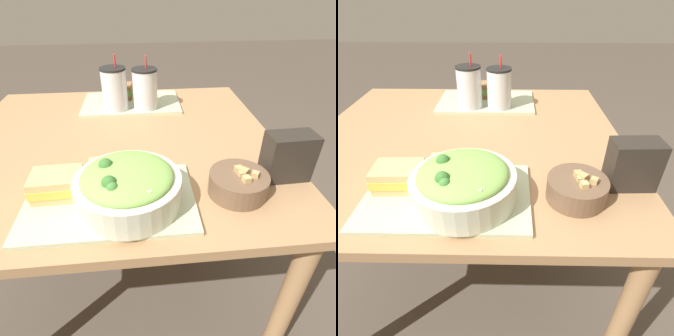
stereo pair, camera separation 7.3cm
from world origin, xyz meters
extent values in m
plane|color=#4C4238|center=(0.00, 0.00, 0.00)|extent=(12.00, 12.00, 0.00)
cube|color=#A37A51|center=(0.00, 0.00, 0.74)|extent=(1.13, 1.06, 0.03)
cylinder|color=#A37A51|center=(0.51, -0.47, 0.36)|extent=(0.06, 0.06, 0.72)
cylinder|color=#A37A51|center=(-0.51, 0.47, 0.36)|extent=(0.06, 0.06, 0.72)
cylinder|color=#A37A51|center=(0.51, 0.47, 0.36)|extent=(0.06, 0.06, 0.72)
cube|color=#B2BC99|center=(0.00, -0.34, 0.76)|extent=(0.43, 0.28, 0.01)
cube|color=#B2BC99|center=(0.05, 0.34, 0.76)|extent=(0.43, 0.28, 0.01)
cylinder|color=beige|center=(0.05, -0.36, 0.80)|extent=(0.26, 0.26, 0.07)
ellipsoid|color=#7FB251|center=(0.05, -0.36, 0.84)|extent=(0.22, 0.22, 0.05)
sphere|color=#38702D|center=(0.01, -0.41, 0.86)|extent=(0.03, 0.03, 0.03)
sphere|color=#427F38|center=(0.02, -0.42, 0.86)|extent=(0.03, 0.03, 0.03)
sphere|color=#38702D|center=(0.00, -0.34, 0.86)|extent=(0.03, 0.03, 0.03)
cube|color=beige|center=(0.09, -0.42, 0.85)|extent=(0.05, 0.05, 0.01)
cube|color=beige|center=(0.04, -0.41, 0.85)|extent=(0.05, 0.04, 0.01)
cube|color=beige|center=(0.03, -0.37, 0.85)|extent=(0.05, 0.04, 0.01)
cylinder|color=brown|center=(0.34, -0.34, 0.78)|extent=(0.16, 0.16, 0.06)
cylinder|color=#4C2814|center=(0.34, -0.34, 0.80)|extent=(0.14, 0.14, 0.01)
cube|color=tan|center=(0.34, -0.34, 0.82)|extent=(0.02, 0.02, 0.02)
cube|color=tan|center=(0.35, -0.34, 0.82)|extent=(0.03, 0.03, 0.02)
cube|color=tan|center=(0.35, -0.37, 0.82)|extent=(0.02, 0.02, 0.02)
cube|color=tan|center=(0.37, -0.35, 0.82)|extent=(0.02, 0.02, 0.02)
cube|color=tan|center=(0.34, -0.32, 0.82)|extent=(0.02, 0.02, 0.02)
cube|color=tan|center=(-0.13, -0.31, 0.77)|extent=(0.13, 0.10, 0.02)
cube|color=#EFB742|center=(-0.13, -0.31, 0.80)|extent=(0.13, 0.10, 0.02)
cube|color=tan|center=(-0.13, -0.31, 0.82)|extent=(0.13, 0.10, 0.02)
cylinder|color=tan|center=(0.02, -0.24, 0.80)|extent=(0.16, 0.08, 0.07)
cylinder|color=beige|center=(0.10, -0.23, 0.80)|extent=(0.01, 0.06, 0.06)
cube|color=olive|center=(-0.01, 0.39, 0.77)|extent=(0.12, 0.09, 0.02)
cube|color=#6B9E47|center=(-0.01, 0.39, 0.80)|extent=(0.13, 0.10, 0.02)
cube|color=olive|center=(-0.01, 0.39, 0.82)|extent=(0.12, 0.09, 0.02)
cylinder|color=silver|center=(-0.01, 0.26, 0.85)|extent=(0.10, 0.10, 0.17)
cylinder|color=black|center=(-0.01, 0.26, 0.84)|extent=(0.09, 0.09, 0.14)
cylinder|color=black|center=(-0.01, 0.26, 0.93)|extent=(0.11, 0.11, 0.01)
cylinder|color=red|center=(0.00, 0.26, 0.96)|extent=(0.01, 0.02, 0.06)
cylinder|color=silver|center=(0.11, 0.26, 0.84)|extent=(0.10, 0.10, 0.16)
cylinder|color=maroon|center=(0.11, 0.26, 0.83)|extent=(0.09, 0.09, 0.13)
cylinder|color=black|center=(0.11, 0.26, 0.93)|extent=(0.11, 0.11, 0.01)
cylinder|color=red|center=(0.12, 0.26, 0.95)|extent=(0.01, 0.02, 0.06)
cube|color=#28231E|center=(0.49, -0.28, 0.82)|extent=(0.13, 0.08, 0.14)
camera|label=1|loc=(0.09, -0.91, 1.24)|focal=30.00mm
camera|label=2|loc=(0.16, -0.91, 1.24)|focal=30.00mm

